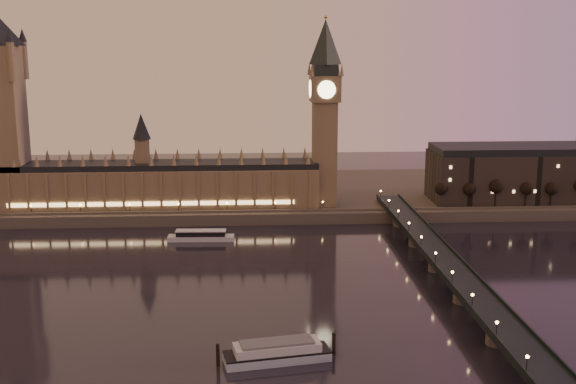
% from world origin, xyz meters
% --- Properties ---
extents(ground, '(700.00, 700.00, 0.00)m').
position_xyz_m(ground, '(0.00, 0.00, 0.00)').
color(ground, black).
rests_on(ground, ground).
extents(far_embankment, '(560.00, 130.00, 6.00)m').
position_xyz_m(far_embankment, '(30.00, 165.00, 3.00)').
color(far_embankment, '#423D35').
rests_on(far_embankment, ground).
extents(palace_of_westminster, '(180.00, 26.62, 52.00)m').
position_xyz_m(palace_of_westminster, '(-40.12, 120.99, 21.71)').
color(palace_of_westminster, brown).
rests_on(palace_of_westminster, ground).
extents(victoria_tower, '(31.68, 31.68, 118.00)m').
position_xyz_m(victoria_tower, '(-120.00, 121.00, 65.79)').
color(victoria_tower, brown).
rests_on(victoria_tower, ground).
extents(big_ben, '(17.68, 17.68, 104.00)m').
position_xyz_m(big_ben, '(53.99, 120.99, 63.95)').
color(big_ben, brown).
rests_on(big_ben, ground).
extents(westminster_bridge, '(13.20, 260.00, 15.30)m').
position_xyz_m(westminster_bridge, '(91.61, 0.00, 5.52)').
color(westminster_bridge, black).
rests_on(westminster_bridge, ground).
extents(city_block, '(155.00, 45.00, 34.00)m').
position_xyz_m(city_block, '(194.94, 130.93, 22.24)').
color(city_block, black).
rests_on(city_block, ground).
extents(bare_tree_0, '(6.83, 6.83, 13.88)m').
position_xyz_m(bare_tree_0, '(116.86, 109.00, 16.39)').
color(bare_tree_0, black).
rests_on(bare_tree_0, ground).
extents(bare_tree_1, '(6.83, 6.83, 13.88)m').
position_xyz_m(bare_tree_1, '(132.73, 109.00, 16.39)').
color(bare_tree_1, black).
rests_on(bare_tree_1, ground).
extents(bare_tree_2, '(6.83, 6.83, 13.88)m').
position_xyz_m(bare_tree_2, '(148.60, 109.00, 16.39)').
color(bare_tree_2, black).
rests_on(bare_tree_2, ground).
extents(bare_tree_3, '(6.83, 6.83, 13.88)m').
position_xyz_m(bare_tree_3, '(164.47, 109.00, 16.39)').
color(bare_tree_3, black).
rests_on(bare_tree_3, ground).
extents(bare_tree_4, '(6.83, 6.83, 13.88)m').
position_xyz_m(bare_tree_4, '(180.34, 109.00, 16.39)').
color(bare_tree_4, black).
rests_on(bare_tree_4, ground).
extents(cruise_boat_a, '(32.72, 8.22, 5.20)m').
position_xyz_m(cruise_boat_a, '(-12.07, 72.90, 2.29)').
color(cruise_boat_a, silver).
rests_on(cruise_boat_a, ground).
extents(moored_barge, '(37.40, 14.87, 6.96)m').
position_xyz_m(moored_barge, '(19.78, -65.38, 2.94)').
color(moored_barge, '#9CADC6').
rests_on(moored_barge, ground).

